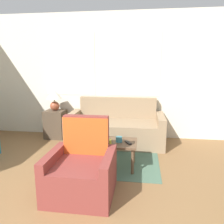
# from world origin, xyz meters

# --- Properties ---
(wall_back) EXTENTS (6.48, 0.06, 2.60)m
(wall_back) POSITION_xyz_m (-0.00, 3.76, 1.31)
(wall_back) COLOR silver
(wall_back) RESTS_ON ground_plane
(rug) EXTENTS (1.60, 1.87, 0.01)m
(rug) POSITION_xyz_m (0.29, 2.72, 0.00)
(rug) COLOR #476651
(rug) RESTS_ON ground_plane
(couch) EXTENTS (1.88, 0.85, 0.88)m
(couch) POSITION_xyz_m (0.29, 3.31, 0.28)
(couch) COLOR #937A5B
(couch) RESTS_ON ground_plane
(armchair) EXTENTS (0.77, 0.71, 0.91)m
(armchair) POSITION_xyz_m (0.10, 1.47, 0.27)
(armchair) COLOR brown
(armchair) RESTS_ON ground_plane
(side_table) EXTENTS (0.41, 0.41, 0.59)m
(side_table) POSITION_xyz_m (-1.03, 3.45, 0.30)
(side_table) COLOR #4C3D2D
(side_table) RESTS_ON ground_plane
(table_lamp) EXTENTS (0.32, 0.32, 0.45)m
(table_lamp) POSITION_xyz_m (-1.03, 3.45, 0.87)
(table_lamp) COLOR brown
(table_lamp) RESTS_ON side_table
(coffee_table) EXTENTS (0.89, 0.48, 0.41)m
(coffee_table) POSITION_xyz_m (0.29, 2.20, 0.36)
(coffee_table) COLOR brown
(coffee_table) RESTS_ON ground_plane
(laptop) EXTENTS (0.28, 0.33, 0.27)m
(laptop) POSITION_xyz_m (0.12, 2.29, 0.47)
(laptop) COLOR #B7B7BC
(laptop) RESTS_ON coffee_table
(cup_navy) EXTENTS (0.09, 0.09, 0.08)m
(cup_navy) POSITION_xyz_m (0.47, 2.20, 0.45)
(cup_navy) COLOR teal
(cup_navy) RESTS_ON coffee_table
(cup_yellow) EXTENTS (0.10, 0.10, 0.07)m
(cup_yellow) POSITION_xyz_m (0.33, 2.07, 0.45)
(cup_yellow) COLOR gold
(cup_yellow) RESTS_ON coffee_table
(tv_remote) EXTENTS (0.11, 0.15, 0.02)m
(tv_remote) POSITION_xyz_m (0.61, 2.16, 0.42)
(tv_remote) COLOR black
(tv_remote) RESTS_ON coffee_table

